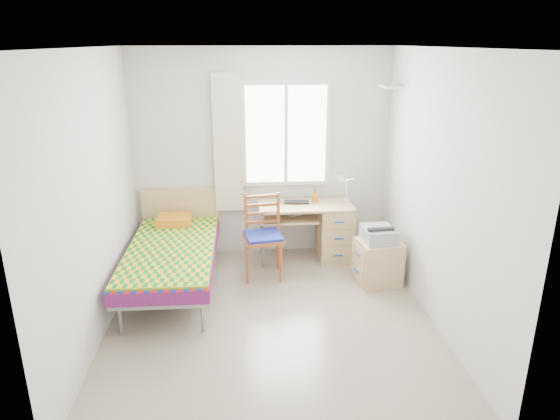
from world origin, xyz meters
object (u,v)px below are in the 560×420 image
object	(u,v)px
bed	(173,251)
printer	(378,234)
desk	(329,229)
cabinet	(378,262)
chair	(264,231)

from	to	relation	value
bed	printer	xyz separation A→B (m)	(2.31, -0.08, 0.17)
desk	cabinet	world-z (taller)	desk
chair	desk	bearing A→B (deg)	15.94
cabinet	printer	size ratio (longest dim) A/B	1.30
bed	desk	bearing A→B (deg)	18.93
bed	chair	bearing A→B (deg)	13.01
chair	cabinet	bearing A→B (deg)	-23.77
desk	chair	distance (m)	0.95
desk	bed	bearing A→B (deg)	-161.54
desk	printer	bearing A→B (deg)	-58.82
chair	printer	world-z (taller)	chair
bed	printer	size ratio (longest dim) A/B	5.05
cabinet	printer	distance (m)	0.34
cabinet	desk	bearing A→B (deg)	112.88
desk	printer	size ratio (longest dim) A/B	2.87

